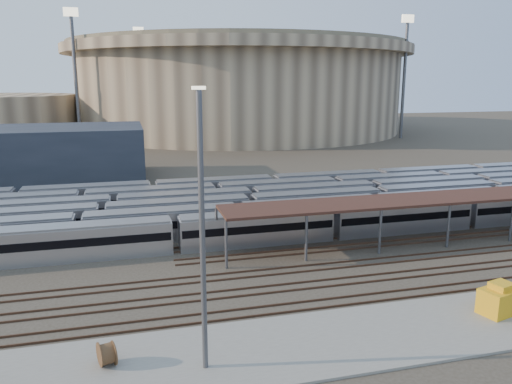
{
  "coord_description": "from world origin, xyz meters",
  "views": [
    {
      "loc": [
        -17.25,
        -45.64,
        18.77
      ],
      "look_at": [
        -2.07,
        12.0,
        5.27
      ],
      "focal_mm": 35.0,
      "sensor_mm": 36.0,
      "label": 1
    }
  ],
  "objects": [
    {
      "name": "ground",
      "position": [
        0.0,
        0.0,
        0.0
      ],
      "size": [
        420.0,
        420.0,
        0.0
      ],
      "primitive_type": "plane",
      "color": "#383026",
      "rests_on": "ground"
    },
    {
      "name": "apron",
      "position": [
        -5.0,
        -15.0,
        0.1
      ],
      "size": [
        50.0,
        9.0,
        0.2
      ],
      "primitive_type": "cube",
      "color": "gray",
      "rests_on": "ground"
    },
    {
      "name": "subway_trains",
      "position": [
        0.12,
        18.5,
        1.8
      ],
      "size": [
        123.03,
        23.9,
        3.6
      ],
      "color": "#AEAEB3",
      "rests_on": "ground"
    },
    {
      "name": "inspection_shed",
      "position": [
        22.0,
        4.0,
        4.98
      ],
      "size": [
        60.3,
        6.0,
        5.3
      ],
      "color": "#525256",
      "rests_on": "ground"
    },
    {
      "name": "empty_tracks",
      "position": [
        0.0,
        -5.0,
        0.09
      ],
      "size": [
        170.0,
        9.62,
        0.18
      ],
      "color": "#4C3323",
      "rests_on": "ground"
    },
    {
      "name": "stadium",
      "position": [
        25.0,
        140.0,
        16.47
      ],
      "size": [
        124.0,
        124.0,
        32.5
      ],
      "color": "tan",
      "rests_on": "ground"
    },
    {
      "name": "service_building",
      "position": [
        -35.0,
        55.0,
        5.0
      ],
      "size": [
        42.0,
        20.0,
        10.0
      ],
      "primitive_type": "cube",
      "color": "#1E232D",
      "rests_on": "ground"
    },
    {
      "name": "floodlight_0",
      "position": [
        -30.0,
        110.0,
        20.65
      ],
      "size": [
        4.0,
        1.0,
        38.4
      ],
      "color": "#525256",
      "rests_on": "ground"
    },
    {
      "name": "floodlight_2",
      "position": [
        70.0,
        100.0,
        20.65
      ],
      "size": [
        4.0,
        1.0,
        38.4
      ],
      "color": "#525256",
      "rests_on": "ground"
    },
    {
      "name": "floodlight_3",
      "position": [
        -10.0,
        160.0,
        20.65
      ],
      "size": [
        4.0,
        1.0,
        38.4
      ],
      "color": "#525256",
      "rests_on": "ground"
    },
    {
      "name": "cable_reel_east",
      "position": [
        -19.23,
        -14.29,
        1.02
      ],
      "size": [
        1.34,
        1.84,
        1.65
      ],
      "primitive_type": "cylinder",
      "rotation": [
        0.0,
        1.57,
        0.29
      ],
      "color": "brown",
      "rests_on": "apron"
    },
    {
      "name": "yard_light_pole",
      "position": [
        -12.95,
        -16.18,
        9.38
      ],
      "size": [
        0.8,
        0.36,
        18.19
      ],
      "color": "#525256",
      "rests_on": "apron"
    },
    {
      "name": "yellow_equipment",
      "position": [
        11.44,
        -14.47,
        1.24
      ],
      "size": [
        3.74,
        2.84,
        2.08
      ],
      "primitive_type": "cube",
      "rotation": [
        0.0,
        0.0,
        0.25
      ],
      "color": "gold",
      "rests_on": "apron"
    }
  ]
}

